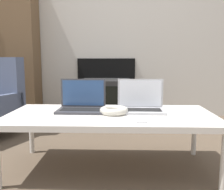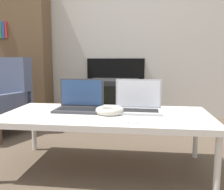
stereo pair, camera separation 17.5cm
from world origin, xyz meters
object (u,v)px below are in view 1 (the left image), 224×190
laptop_left (82,104)px  headphones (114,110)px  laptop_right (141,104)px  phone (141,119)px  tv (105,100)px

laptop_left → headphones: 0.25m
laptop_left → laptop_right: bearing=1.4°
phone → tv: bearing=101.1°
headphones → tv: (-0.14, 1.36, -0.16)m
laptop_left → phone: 0.47m
tv → laptop_left: bearing=-94.0°
laptop_right → headphones: laptop_right is taller
headphones → phone: 0.24m
laptop_left → phone: bearing=-32.6°
laptop_right → headphones: bearing=-152.1°
laptop_left → headphones: (0.23, -0.09, -0.03)m
headphones → phone: bearing=-46.1°
laptop_left → headphones: laptop_left is taller
headphones → phone: headphones is taller
headphones → tv: 1.38m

